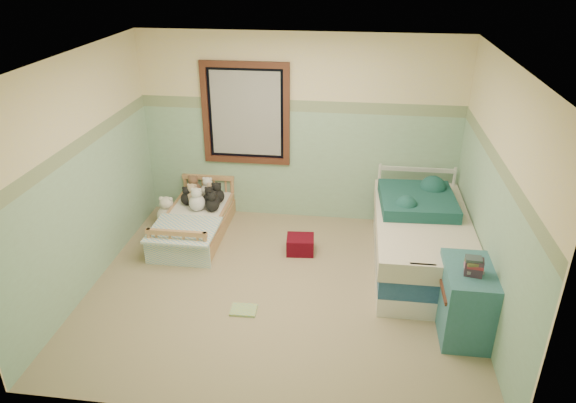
# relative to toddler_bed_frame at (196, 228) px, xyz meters

# --- Properties ---
(floor) EXTENTS (4.20, 3.60, 0.02)m
(floor) POSITION_rel_toddler_bed_frame_xyz_m (1.27, -1.05, -0.10)
(floor) COLOR gray
(floor) RESTS_ON ground
(ceiling) EXTENTS (4.20, 3.60, 0.02)m
(ceiling) POSITION_rel_toddler_bed_frame_xyz_m (1.27, -1.05, 2.42)
(ceiling) COLOR silver
(ceiling) RESTS_ON wall_back
(wall_back) EXTENTS (4.20, 0.04, 2.50)m
(wall_back) POSITION_rel_toddler_bed_frame_xyz_m (1.27, 0.75, 1.16)
(wall_back) COLOR beige
(wall_back) RESTS_ON floor
(wall_front) EXTENTS (4.20, 0.04, 2.50)m
(wall_front) POSITION_rel_toddler_bed_frame_xyz_m (1.27, -2.85, 1.16)
(wall_front) COLOR beige
(wall_front) RESTS_ON floor
(wall_left) EXTENTS (0.04, 3.60, 2.50)m
(wall_left) POSITION_rel_toddler_bed_frame_xyz_m (-0.83, -1.05, 1.16)
(wall_left) COLOR beige
(wall_left) RESTS_ON floor
(wall_right) EXTENTS (0.04, 3.60, 2.50)m
(wall_right) POSITION_rel_toddler_bed_frame_xyz_m (3.37, -1.05, 1.16)
(wall_right) COLOR beige
(wall_right) RESTS_ON floor
(wainscot_mint) EXTENTS (4.20, 0.01, 1.50)m
(wainscot_mint) POSITION_rel_toddler_bed_frame_xyz_m (1.27, 0.74, 0.66)
(wainscot_mint) COLOR #86AB8B
(wainscot_mint) RESTS_ON floor
(border_strip) EXTENTS (4.20, 0.01, 0.15)m
(border_strip) POSITION_rel_toddler_bed_frame_xyz_m (1.27, 0.74, 1.48)
(border_strip) COLOR #416047
(border_strip) RESTS_ON wall_back
(window_frame) EXTENTS (1.16, 0.06, 1.36)m
(window_frame) POSITION_rel_toddler_bed_frame_xyz_m (0.57, 0.71, 1.36)
(window_frame) COLOR #462118
(window_frame) RESTS_ON wall_back
(window_blinds) EXTENTS (0.92, 0.01, 1.12)m
(window_blinds) POSITION_rel_toddler_bed_frame_xyz_m (0.57, 0.72, 1.36)
(window_blinds) COLOR beige
(window_blinds) RESTS_ON window_frame
(toddler_bed_frame) EXTENTS (0.74, 1.48, 0.19)m
(toddler_bed_frame) POSITION_rel_toddler_bed_frame_xyz_m (0.00, 0.00, 0.00)
(toddler_bed_frame) COLOR #B87A4C
(toddler_bed_frame) RESTS_ON floor
(toddler_mattress) EXTENTS (0.67, 1.41, 0.12)m
(toddler_mattress) POSITION_rel_toddler_bed_frame_xyz_m (0.00, 0.00, 0.15)
(toddler_mattress) COLOR silver
(toddler_mattress) RESTS_ON toddler_bed_frame
(patchwork_quilt) EXTENTS (0.80, 0.74, 0.03)m
(patchwork_quilt) POSITION_rel_toddler_bed_frame_xyz_m (0.00, -0.46, 0.23)
(patchwork_quilt) COLOR #77B4D9
(patchwork_quilt) RESTS_ON toddler_mattress
(plush_bed_brown) EXTENTS (0.21, 0.21, 0.21)m
(plush_bed_brown) POSITION_rel_toddler_bed_frame_xyz_m (-0.15, 0.50, 0.32)
(plush_bed_brown) COLOR brown
(plush_bed_brown) RESTS_ON toddler_mattress
(plush_bed_white) EXTENTS (0.20, 0.20, 0.20)m
(plush_bed_white) POSITION_rel_toddler_bed_frame_xyz_m (0.05, 0.50, 0.32)
(plush_bed_white) COLOR silver
(plush_bed_white) RESTS_ON toddler_mattress
(plush_bed_tan) EXTENTS (0.20, 0.20, 0.20)m
(plush_bed_tan) POSITION_rel_toddler_bed_frame_xyz_m (-0.10, 0.28, 0.31)
(plush_bed_tan) COLOR #CEAF8B
(plush_bed_tan) RESTS_ON toddler_mattress
(plush_bed_dark) EXTENTS (0.18, 0.18, 0.18)m
(plush_bed_dark) POSITION_rel_toddler_bed_frame_xyz_m (0.13, 0.28, 0.30)
(plush_bed_dark) COLOR black
(plush_bed_dark) RESTS_ON toddler_mattress
(plush_floor_cream) EXTENTS (0.29, 0.29, 0.29)m
(plush_floor_cream) POSITION_rel_toddler_bed_frame_xyz_m (-0.45, 0.21, 0.05)
(plush_floor_cream) COLOR white
(plush_floor_cream) RESTS_ON floor
(plush_floor_tan) EXTENTS (0.22, 0.22, 0.22)m
(plush_floor_tan) POSITION_rel_toddler_bed_frame_xyz_m (-0.19, -0.22, 0.01)
(plush_floor_tan) COLOR #CEAF8B
(plush_floor_tan) RESTS_ON floor
(twin_bed_frame) EXTENTS (1.01, 2.01, 0.22)m
(twin_bed_frame) POSITION_rel_toddler_bed_frame_xyz_m (2.82, -0.41, 0.02)
(twin_bed_frame) COLOR silver
(twin_bed_frame) RESTS_ON floor
(twin_boxspring) EXTENTS (1.01, 2.01, 0.22)m
(twin_boxspring) POSITION_rel_toddler_bed_frame_xyz_m (2.82, -0.41, 0.24)
(twin_boxspring) COLOR navy
(twin_boxspring) RESTS_ON twin_bed_frame
(twin_mattress) EXTENTS (1.05, 2.05, 0.22)m
(twin_mattress) POSITION_rel_toddler_bed_frame_xyz_m (2.82, -0.41, 0.46)
(twin_mattress) COLOR beige
(twin_mattress) RESTS_ON twin_boxspring
(teal_blanket) EXTENTS (0.90, 0.94, 0.14)m
(teal_blanket) POSITION_rel_toddler_bed_frame_xyz_m (2.77, -0.11, 0.64)
(teal_blanket) COLOR #173E40
(teal_blanket) RESTS_ON twin_mattress
(dresser) EXTENTS (0.45, 0.72, 0.72)m
(dresser) POSITION_rel_toddler_bed_frame_xyz_m (3.13, -1.53, 0.27)
(dresser) COLOR #2F6A6C
(dresser) RESTS_ON floor
(book_stack) EXTENTS (0.18, 0.15, 0.16)m
(book_stack) POSITION_rel_toddler_bed_frame_xyz_m (3.13, -1.62, 0.71)
(book_stack) COLOR brown
(book_stack) RESTS_ON dresser
(red_pillow) EXTENTS (0.35, 0.32, 0.21)m
(red_pillow) POSITION_rel_toddler_bed_frame_xyz_m (1.41, -0.25, 0.01)
(red_pillow) COLOR maroon
(red_pillow) RESTS_ON floor
(floor_book) EXTENTS (0.27, 0.21, 0.02)m
(floor_book) POSITION_rel_toddler_bed_frame_xyz_m (0.95, -1.50, -0.08)
(floor_book) COLOR yellow
(floor_book) RESTS_ON floor
(extra_plush_0) EXTENTS (0.21, 0.21, 0.21)m
(extra_plush_0) POSITION_rel_toddler_bed_frame_xyz_m (0.01, 0.11, 0.32)
(extra_plush_0) COLOR silver
(extra_plush_0) RESTS_ON toddler_mattress
(extra_plush_1) EXTENTS (0.17, 0.17, 0.17)m
(extra_plush_1) POSITION_rel_toddler_bed_frame_xyz_m (0.21, 0.11, 0.30)
(extra_plush_1) COLOR black
(extra_plush_1) RESTS_ON toddler_mattress
(extra_plush_2) EXTENTS (0.17, 0.17, 0.17)m
(extra_plush_2) POSITION_rel_toddler_bed_frame_xyz_m (0.12, 0.45, 0.30)
(extra_plush_2) COLOR #CEAF8B
(extra_plush_2) RESTS_ON toddler_mattress
(extra_plush_3) EXTENTS (0.16, 0.16, 0.16)m
(extra_plush_3) POSITION_rel_toddler_bed_frame_xyz_m (0.21, 0.22, 0.30)
(extra_plush_3) COLOR black
(extra_plush_3) RESTS_ON toddler_mattress
(extra_plush_4) EXTENTS (0.20, 0.20, 0.20)m
(extra_plush_4) POSITION_rel_toddler_bed_frame_xyz_m (0.21, 0.36, 0.31)
(extra_plush_4) COLOR black
(extra_plush_4) RESTS_ON toddler_mattress
(extra_plush_5) EXTENTS (0.17, 0.17, 0.17)m
(extra_plush_5) POSITION_rel_toddler_bed_frame_xyz_m (-0.17, 0.26, 0.30)
(extra_plush_5) COLOR black
(extra_plush_5) RESTS_ON toddler_mattress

